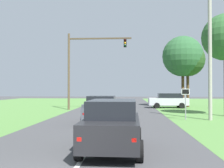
{
  "coord_description": "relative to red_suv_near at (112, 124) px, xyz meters",
  "views": [
    {
      "loc": [
        1.59,
        -6.44,
        2.38
      ],
      "look_at": [
        -0.09,
        19.79,
        2.82
      ],
      "focal_mm": 43.28,
      "sensor_mm": 36.0,
      "label": 1
    }
  ],
  "objects": [
    {
      "name": "oak_tree_right",
      "position": [
        8.2,
        25.14,
        5.1
      ],
      "size": [
        4.4,
        4.4,
        8.34
      ],
      "color": "#4C351E",
      "rests_on": "ground_plane"
    },
    {
      "name": "crossing_suv_far",
      "position": [
        5.46,
        23.21,
        -0.07
      ],
      "size": [
        4.77,
        2.13,
        1.79
      ],
      "color": "silver",
      "rests_on": "ground_plane"
    },
    {
      "name": "keep_moving_sign",
      "position": [
        4.89,
        10.44,
        0.58
      ],
      "size": [
        0.6,
        0.09,
        2.49
      ],
      "color": "gray",
      "rests_on": "ground_plane"
    },
    {
      "name": "pickup_truck_lead",
      "position": [
        -1.24,
        8.07,
        -0.06
      ],
      "size": [
        2.32,
        4.87,
        1.88
      ],
      "color": "#4C515B",
      "rests_on": "ground_plane"
    },
    {
      "name": "extra_tree_1",
      "position": [
        7.57,
        25.11,
        5.53
      ],
      "size": [
        5.25,
        5.25,
        9.19
      ],
      "color": "#4C351E",
      "rests_on": "ground_plane"
    },
    {
      "name": "lane_centre_stripe",
      "position": [
        -0.95,
        -2.21,
        -1.01
      ],
      "size": [
        0.16,
        43.23,
        0.01
      ],
      "primitive_type": "cube",
      "color": "white",
      "rests_on": "ground_plane"
    },
    {
      "name": "red_suv_near",
      "position": [
        0.0,
        0.0,
        0.0
      ],
      "size": [
        2.29,
        4.53,
        1.94
      ],
      "color": "black",
      "rests_on": "ground_plane"
    },
    {
      "name": "utility_pole_right",
      "position": [
        6.72,
        10.42,
        3.73
      ],
      "size": [
        0.28,
        0.28,
        9.48
      ],
      "primitive_type": "cylinder",
      "color": "#9E998E",
      "rests_on": "ground_plane"
    },
    {
      "name": "traffic_light",
      "position": [
        -4.44,
        19.68,
        4.58
      ],
      "size": [
        7.17,
        0.4,
        8.59
      ],
      "color": "brown",
      "rests_on": "ground_plane"
    },
    {
      "name": "ground_plane",
      "position": [
        -0.95,
        8.79,
        -1.01
      ],
      "size": [
        120.0,
        120.0,
        0.0
      ],
      "primitive_type": "plane",
      "color": "#424244"
    }
  ]
}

